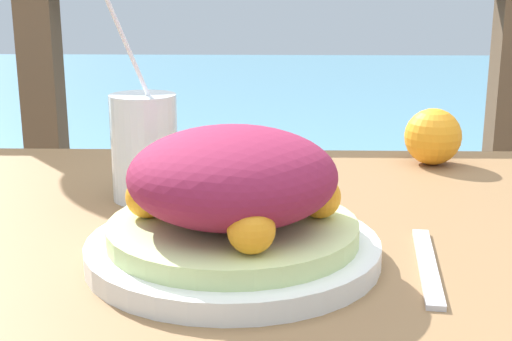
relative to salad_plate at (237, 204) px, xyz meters
name	(u,v)px	position (x,y,z in m)	size (l,w,h in m)	color
patio_table	(276,327)	(0.04, 0.07, -0.16)	(1.27, 0.76, 0.78)	olive
railing_fence	(276,111)	(0.04, 0.75, -0.05)	(2.80, 0.08, 1.10)	brown
sea_backdrop	(275,131)	(0.04, 3.25, -0.61)	(12.00, 4.00, 0.44)	#568EA8
salad_plate	(237,204)	(0.00, 0.00, 0.00)	(0.27, 0.27, 0.13)	silver
drink_glass	(148,147)	(-0.12, 0.19, 0.01)	(0.08, 0.08, 0.24)	silver
fork	(431,265)	(0.18, -0.02, -0.05)	(0.04, 0.18, 0.00)	silver
orange_near_glass	(435,137)	(0.26, 0.37, -0.01)	(0.08, 0.08, 0.08)	orange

